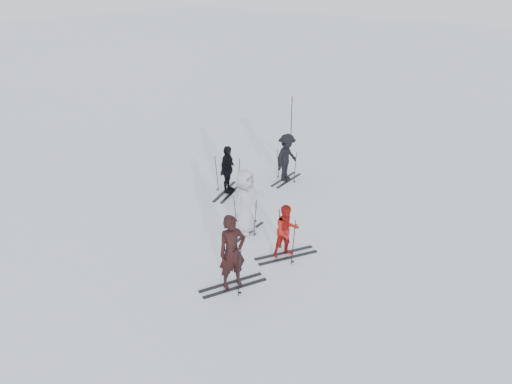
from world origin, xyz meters
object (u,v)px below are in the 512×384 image
(skier_red, at_px, (287,232))
(skier_uphill_left, at_px, (228,170))
(skier_near_dark, at_px, (232,253))
(skier_uphill_far, at_px, (287,158))
(skier_grey, at_px, (245,202))
(piste_marker, at_px, (292,116))

(skier_red, relative_size, skier_uphill_left, 0.89)
(skier_near_dark, relative_size, skier_uphill_far, 1.09)
(skier_near_dark, relative_size, skier_uphill_left, 1.14)
(skier_red, distance_m, skier_grey, 1.77)
(skier_red, distance_m, skier_uphill_far, 5.22)
(skier_red, bearing_deg, skier_grey, 107.82)
(skier_near_dark, bearing_deg, skier_grey, 57.29)
(piste_marker, bearing_deg, skier_near_dark, -63.01)
(skier_red, distance_m, piste_marker, 10.54)
(skier_red, distance_m, skier_uphill_left, 4.51)
(skier_grey, distance_m, skier_uphill_far, 4.14)
(skier_near_dark, height_order, skier_red, skier_near_dark)
(skier_grey, bearing_deg, piste_marker, 20.80)
(skier_near_dark, relative_size, skier_red, 1.28)
(skier_grey, height_order, skier_uphill_left, skier_grey)
(skier_red, height_order, piste_marker, piste_marker)
(skier_red, bearing_deg, piste_marker, 62.61)
(skier_grey, xyz_separation_m, piste_marker, (-4.03, 8.47, -0.07))
(skier_uphill_far, xyz_separation_m, piste_marker, (-2.81, 4.52, 0.03))
(skier_near_dark, distance_m, skier_uphill_far, 6.82)
(skier_grey, relative_size, skier_uphill_left, 1.17)
(skier_near_dark, height_order, piste_marker, skier_near_dark)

